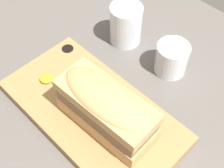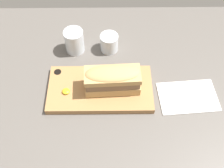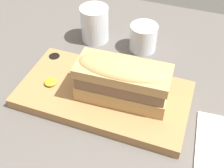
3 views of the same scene
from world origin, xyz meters
The scene contains 7 objects.
dining_table centered at (0.00, 0.00, 1.00)cm, with size 153.36×93.48×2.00cm.
serving_board centered at (-9.14, 1.07, 3.14)cm, with size 37.05×19.31×2.33cm.
sandwich centered at (-4.73, 0.79, 9.51)cm, with size 19.19×8.66×9.74cm.
mustard_dollop centered at (-20.97, -0.95, 4.80)cm, with size 2.66×2.66×1.06cm.
water_glass centered at (-19.35, 21.19, 6.17)cm, with size 7.49×7.49×9.60cm.
wine_glass centered at (-5.79, 21.39, 5.19)cm, with size 7.06×7.06×7.08cm.
napkin centered at (22.06, -1.97, 2.20)cm, with size 21.50×15.00×0.40cm.
Camera 2 is at (-5.40, -55.58, 86.04)cm, focal length 45.00 mm.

